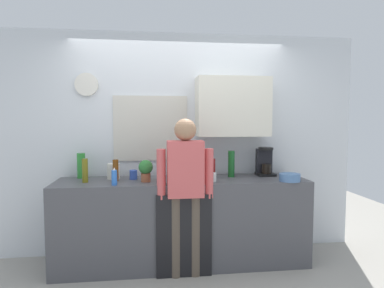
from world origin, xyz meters
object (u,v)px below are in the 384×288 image
(cup_white_mug, at_px, (212,177))
(potted_plant, at_px, (146,169))
(mixing_bowl, at_px, (290,177))
(bottle_olive_oil, at_px, (85,171))
(coffee_maker, at_px, (265,163))
(bottle_amber_beer, at_px, (116,170))
(person_at_sink, at_px, (185,184))
(dish_soap, at_px, (114,177))
(bottle_green_wine, at_px, (231,164))
(bottle_clear_soda, at_px, (81,166))
(storage_canister, at_px, (114,171))
(cup_blue_mug, at_px, (133,175))
(bottle_red_vinegar, at_px, (212,168))

(cup_white_mug, xyz_separation_m, potted_plant, (-0.70, 0.09, 0.08))
(mixing_bowl, distance_m, potted_plant, 1.53)
(bottle_olive_oil, relative_size, cup_white_mug, 2.63)
(coffee_maker, xyz_separation_m, bottle_amber_beer, (-1.70, -0.16, -0.03))
(bottle_olive_oil, height_order, cup_white_mug, bottle_olive_oil)
(coffee_maker, xyz_separation_m, person_at_sink, (-0.99, -0.47, -0.14))
(bottle_olive_oil, xyz_separation_m, cup_white_mug, (1.32, -0.12, -0.08))
(mixing_bowl, bearing_deg, dish_soap, 179.64)
(bottle_green_wine, relative_size, person_at_sink, 0.19)
(bottle_clear_soda, distance_m, storage_canister, 0.38)
(mixing_bowl, xyz_separation_m, person_at_sink, (-1.12, -0.07, -0.03))
(bottle_amber_beer, relative_size, cup_white_mug, 2.42)
(bottle_green_wine, relative_size, cup_blue_mug, 3.00)
(bottle_green_wine, bearing_deg, dish_soap, -165.82)
(bottle_red_vinegar, height_order, cup_white_mug, bottle_red_vinegar)
(coffee_maker, relative_size, cup_white_mug, 3.47)
(person_at_sink, bearing_deg, bottle_amber_beer, 148.82)
(dish_soap, bearing_deg, bottle_olive_oil, 149.94)
(bottle_clear_soda, bearing_deg, cup_white_mug, -15.70)
(bottle_green_wine, xyz_separation_m, cup_white_mug, (-0.27, -0.26, -0.10))
(bottle_amber_beer, xyz_separation_m, potted_plant, (0.32, -0.08, 0.02))
(dish_soap, bearing_deg, coffee_maker, 12.99)
(bottle_green_wine, height_order, storage_canister, bottle_green_wine)
(coffee_maker, distance_m, cup_blue_mug, 1.52)
(bottle_red_vinegar, xyz_separation_m, person_at_sink, (-0.34, -0.35, -0.10))
(bottle_green_wine, bearing_deg, mixing_bowl, -31.00)
(dish_soap, height_order, person_at_sink, person_at_sink)
(potted_plant, relative_size, storage_canister, 1.35)
(bottle_amber_beer, height_order, bottle_olive_oil, bottle_olive_oil)
(bottle_green_wine, distance_m, mixing_bowl, 0.66)
(coffee_maker, bearing_deg, mixing_bowl, -71.34)
(cup_blue_mug, bearing_deg, person_at_sink, -36.19)
(storage_canister, distance_m, person_at_sink, 0.87)
(bottle_clear_soda, xyz_separation_m, cup_white_mug, (1.41, -0.40, -0.09))
(potted_plant, bearing_deg, dish_soap, -154.13)
(bottle_clear_soda, relative_size, storage_canister, 1.65)
(bottle_red_vinegar, relative_size, mixing_bowl, 1.00)
(bottle_amber_beer, xyz_separation_m, bottle_red_vinegar, (1.05, 0.05, -0.00))
(bottle_green_wine, height_order, dish_soap, bottle_green_wine)
(coffee_maker, distance_m, bottle_amber_beer, 1.71)
(bottle_amber_beer, height_order, dish_soap, bottle_amber_beer)
(bottle_olive_oil, distance_m, storage_canister, 0.33)
(storage_canister, bearing_deg, potted_plant, -30.42)
(cup_blue_mug, relative_size, mixing_bowl, 0.45)
(bottle_red_vinegar, xyz_separation_m, cup_blue_mug, (-0.87, 0.04, -0.06))
(storage_canister, bearing_deg, cup_white_mug, -15.68)
(cup_blue_mug, bearing_deg, bottle_red_vinegar, -2.53)
(bottle_green_wine, bearing_deg, person_at_sink, -144.97)
(bottle_amber_beer, xyz_separation_m, mixing_bowl, (1.83, -0.24, -0.07))
(bottle_amber_beer, height_order, storage_canister, bottle_amber_beer)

